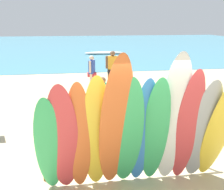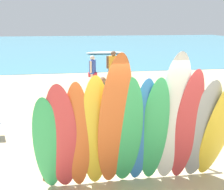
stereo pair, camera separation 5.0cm
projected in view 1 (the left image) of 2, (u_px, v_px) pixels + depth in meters
name	position (u px, v px, depth m)	size (l,w,h in m)	color
ground	(87.00, 65.00, 18.75)	(60.00, 60.00, 0.00)	#D3BC8C
ocean_water	(80.00, 44.00, 34.90)	(60.00, 40.00, 0.02)	teal
surfboard_rack	(129.00, 147.00, 5.28)	(3.53, 0.07, 0.77)	brown
surfboard_green_0	(49.00, 147.00, 4.49)	(0.47, 0.07, 2.03)	#38B266
surfboard_red_1	(63.00, 141.00, 4.47)	(0.56, 0.06, 2.24)	#D13D42
surfboard_orange_2	(79.00, 139.00, 4.52)	(0.46, 0.07, 2.24)	orange
surfboard_yellow_3	(96.00, 135.00, 4.55)	(0.51, 0.07, 2.36)	yellow
surfboard_orange_4	(115.00, 127.00, 4.42)	(0.56, 0.07, 2.79)	orange
surfboard_green_5	(127.00, 135.00, 4.57)	(0.56, 0.07, 2.38)	#38B266
surfboard_blue_6	(142.00, 134.00, 4.71)	(0.47, 0.08, 2.28)	#337AD1
surfboard_green_7	(155.00, 133.00, 4.70)	(0.49, 0.06, 2.32)	#38B266
surfboard_white_8	(173.00, 122.00, 4.67)	(0.58, 0.08, 2.71)	white
surfboard_red_9	(187.00, 129.00, 4.73)	(0.47, 0.06, 2.43)	#D13D42
surfboard_grey_10	(203.00, 132.00, 4.82)	(0.55, 0.06, 2.24)	#999EA3
surfboard_yellow_11	(218.00, 131.00, 4.79)	(0.52, 0.08, 2.36)	yellow
beachgoer_strolling	(103.00, 98.00, 7.77)	(0.47, 0.39, 1.50)	brown
beachgoer_near_rack	(113.00, 67.00, 12.17)	(0.65, 0.31, 1.75)	brown
beachgoer_photographing	(92.00, 70.00, 11.85)	(0.41, 0.56, 1.58)	beige
distant_boat	(104.00, 53.00, 24.58)	(3.73, 0.77, 0.30)	silver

